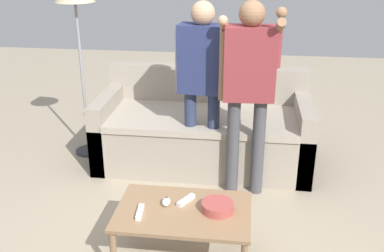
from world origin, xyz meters
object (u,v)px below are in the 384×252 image
Objects in this scene: snack_bowl at (217,207)px; game_remote_nunchuk at (166,202)px; coffee_table at (183,216)px; player_right at (249,78)px; floor_lamp at (75,2)px; game_remote_wand_near at (140,212)px; player_center at (202,73)px; game_remote_wand_far at (186,200)px; couch at (204,131)px.

game_remote_nunchuk is (-0.35, 0.03, -0.01)m from snack_bowl.
player_right is at bearing 68.29° from coffee_table.
floor_lamp is 2.22m from game_remote_wand_near.
game_remote_wand_near reaches higher than coffee_table.
player_right is at bearing -25.51° from player_center.
game_remote_nunchuk is 0.56× the size of game_remote_wand_far.
floor_lamp is 1.09× the size of player_center.
player_center is at bearing 90.46° from game_remote_wand_far.
game_remote_nunchuk reaches higher than coffee_table.
game_remote_wand_near is at bearing -102.04° from player_center.
player_center is at bearing -87.23° from couch.
game_remote_nunchuk is 0.55× the size of game_remote_wand_near.
player_center reaches higher than game_remote_nunchuk.
player_right is at bearing 80.19° from snack_bowl.
couch is 1.71m from floor_lamp.
snack_bowl is 0.12× the size of floor_lamp.
player_right reaches higher than snack_bowl.
player_center is (1.23, -0.41, -0.52)m from floor_lamp.
couch is 1.23× the size of player_right.
coffee_table is 10.10× the size of game_remote_nunchuk.
snack_bowl is 1.14m from player_right.
coffee_table is 0.24m from snack_bowl.
couch is 9.46× the size of snack_bowl.
game_remote_wand_near is (-0.15, -0.13, -0.01)m from game_remote_nunchuk.
floor_lamp is 1.39m from player_center.
coffee_table is at bearing -174.65° from snack_bowl.
floor_lamp reaches higher than couch.
coffee_table is at bearing -89.12° from couch.
player_center reaches higher than coffee_table.
floor_lamp is at bearing 129.89° from game_remote_wand_far.
player_right is at bearing 66.34° from game_remote_wand_far.
floor_lamp is 1.80m from player_right.
coffee_table is 0.54× the size of player_right.
player_right reaches higher than couch.
game_remote_wand_far is at bearing 161.08° from snack_bowl.
player_center reaches higher than game_remote_wand_far.
game_remote_nunchuk is at bearing 41.35° from game_remote_wand_near.
couch reaches higher than game_remote_nunchuk.
player_center is (0.02, -0.38, 0.70)m from couch.
floor_lamp is 11.05× the size of game_remote_wand_far.
snack_bowl is at bearing -99.81° from player_right.
game_remote_nunchuk is 0.05× the size of player_center.
player_right is (0.17, 0.95, 0.60)m from snack_bowl.
game_remote_wand_near is at bearing -146.68° from game_remote_wand_far.
game_remote_wand_near is 1.02× the size of game_remote_wand_far.
floor_lamp is at bearing 128.04° from coffee_table.
game_remote_nunchuk is at bearing 159.27° from coffee_table.
couch is 2.27× the size of coffee_table.
game_remote_wand_far is (-0.39, -0.88, -0.62)m from player_right.
game_remote_wand_near is at bearing -59.93° from floor_lamp.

